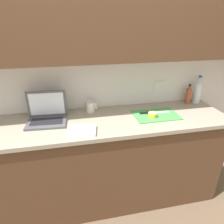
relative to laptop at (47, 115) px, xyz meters
name	(u,v)px	position (x,y,z in m)	size (l,w,h in m)	color
ground_plane	(101,196)	(0.44, -0.09, -0.98)	(12.00, 12.00, 0.00)	brown
wall_back	(92,43)	(0.44, 0.14, 0.57)	(5.20, 0.38, 2.60)	white
counter_unit	(98,162)	(0.42, -0.09, -0.51)	(2.41, 0.60, 0.92)	brown
laptop	(47,115)	(0.00, 0.00, 0.00)	(0.35, 0.26, 0.26)	#515156
cutting_board	(156,115)	(0.99, -0.09, -0.06)	(0.41, 0.28, 0.01)	#4C9E51
knife	(149,112)	(0.94, -0.05, -0.04)	(0.29, 0.04, 0.02)	silver
lemon_half_cut	(152,115)	(0.94, -0.13, -0.03)	(0.08, 0.08, 0.04)	yellow
bottle_green_soda	(188,95)	(1.44, 0.13, 0.03)	(0.06, 0.06, 0.21)	#A34C2D
bottle_oil_tall	(198,90)	(1.54, 0.13, 0.07)	(0.08, 0.08, 0.30)	silver
measuring_cup	(91,107)	(0.40, 0.12, -0.01)	(0.11, 0.09, 0.10)	silver
dish_towel	(82,131)	(0.29, -0.26, -0.05)	(0.22, 0.16, 0.02)	white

